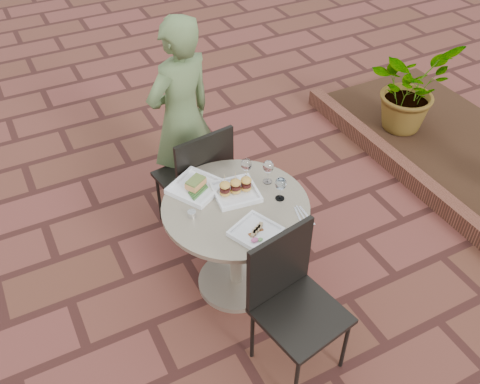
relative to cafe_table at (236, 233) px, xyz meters
name	(u,v)px	position (x,y,z in m)	size (l,w,h in m)	color
ground	(263,278)	(0.19, -0.05, -0.48)	(60.00, 60.00, 0.00)	brown
cafe_table	(236,233)	(0.00, 0.00, 0.00)	(0.90, 0.90, 0.73)	gray
chair_far	(198,174)	(0.00, 0.58, 0.07)	(0.50, 0.50, 0.93)	black
chair_near	(291,294)	(0.03, -0.61, 0.07)	(0.51, 0.51, 0.93)	black
diner	(182,118)	(0.05, 0.97, 0.29)	(0.56, 0.37, 1.55)	#4B6135
plate_salmon	(196,187)	(-0.15, 0.24, 0.27)	(0.39, 0.39, 0.08)	white
plate_sliders	(236,189)	(0.05, 0.09, 0.28)	(0.30, 0.30, 0.17)	white
plate_tuna	(256,232)	(-0.01, -0.27, 0.26)	(0.32, 0.32, 0.03)	white
wine_glass_right	(281,184)	(0.27, -0.07, 0.36)	(0.07, 0.07, 0.16)	white
wine_glass_mid	(246,165)	(0.17, 0.18, 0.36)	(0.07, 0.07, 0.16)	white
wine_glass_far	(268,167)	(0.28, 0.10, 0.36)	(0.07, 0.07, 0.17)	white
steel_ramekin	(192,214)	(-0.27, 0.03, 0.27)	(0.05, 0.05, 0.04)	silver
cutlery_set	(303,217)	(0.30, -0.28, 0.25)	(0.09, 0.21, 0.00)	silver
planter_curb	(414,179)	(1.79, 0.25, -0.41)	(0.12, 3.00, 0.15)	brown
mulch_bed	(474,159)	(2.49, 0.25, -0.45)	(1.30, 3.00, 0.06)	black
potted_plant_a	(409,87)	(2.24, 0.95, -0.02)	(0.73, 0.63, 0.81)	#33662D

